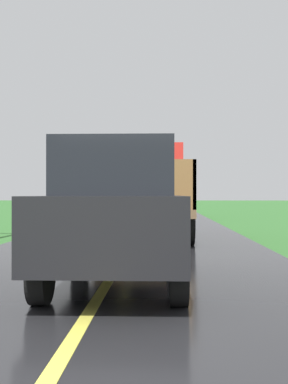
{
  "coord_description": "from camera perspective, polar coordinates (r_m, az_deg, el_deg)",
  "views": [
    {
      "loc": [
        0.75,
        -2.02,
        1.31
      ],
      "look_at": [
        0.14,
        14.97,
        1.4
      ],
      "focal_mm": 44.1,
      "sensor_mm": 36.0,
      "label": 1
    }
  ],
  "objects": [
    {
      "name": "banana_truck_far",
      "position": [
        28.4,
        1.59,
        0.03
      ],
      "size": [
        2.38,
        5.81,
        2.8
      ],
      "color": "#2D2D30",
      "rests_on": "road_surface"
    },
    {
      "name": "following_car",
      "position": [
        6.46,
        -3.02,
        -2.45
      ],
      "size": [
        1.74,
        4.1,
        1.92
      ],
      "color": "black",
      "rests_on": "road_surface"
    },
    {
      "name": "banana_truck_near",
      "position": [
        13.98,
        0.47,
        0.32
      ],
      "size": [
        2.38,
        5.82,
        2.8
      ],
      "color": "#2D2D30",
      "rests_on": "road_surface"
    }
  ]
}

